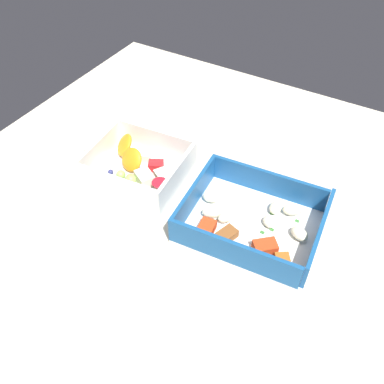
{
  "coord_description": "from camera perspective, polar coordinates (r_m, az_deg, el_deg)",
  "views": [
    {
      "loc": [
        -24.14,
        40.5,
        50.51
      ],
      "look_at": [
        -1.08,
        0.87,
        4.0
      ],
      "focal_mm": 38.79,
      "sensor_mm": 36.0,
      "label": 1
    }
  ],
  "objects": [
    {
      "name": "table_surface",
      "position": [
        0.68,
        -0.41,
        -0.99
      ],
      "size": [
        80.0,
        80.0,
        2.0
      ],
      "primitive_type": "cube",
      "color": "beige",
      "rests_on": "ground"
    },
    {
      "name": "pasta_container",
      "position": [
        0.62,
        8.22,
        -4.09
      ],
      "size": [
        20.99,
        17.31,
        5.02
      ],
      "rotation": [
        0.0,
        0.0,
        0.08
      ],
      "color": "white",
      "rests_on": "table_surface"
    },
    {
      "name": "fruit_bowl",
      "position": [
        0.7,
        -7.36,
        3.15
      ],
      "size": [
        16.58,
        14.81,
        5.49
      ],
      "rotation": [
        0.0,
        0.0,
        0.09
      ],
      "color": "white",
      "rests_on": "table_surface"
    },
    {
      "name": "paper_cup_liner",
      "position": [
        0.77,
        -13.23,
        5.93
      ],
      "size": [
        3.91,
        3.91,
        1.44
      ],
      "primitive_type": "cylinder",
      "color": "white",
      "rests_on": "table_surface"
    }
  ]
}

